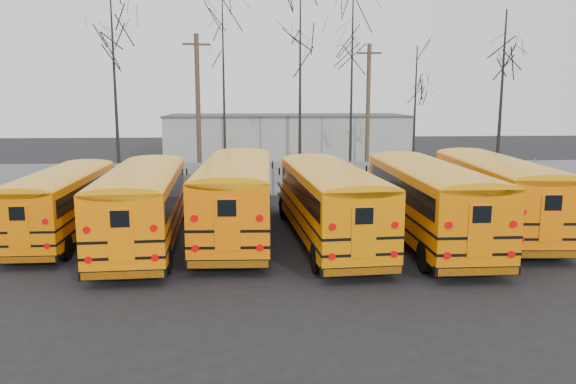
{
  "coord_description": "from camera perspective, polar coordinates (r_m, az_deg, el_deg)",
  "views": [
    {
      "loc": [
        -1.17,
        -21.02,
        5.9
      ],
      "look_at": [
        0.38,
        3.87,
        1.6
      ],
      "focal_mm": 35.0,
      "sensor_mm": 36.0,
      "label": 1
    }
  ],
  "objects": [
    {
      "name": "tree_4",
      "position": [
        40.02,
        12.75,
        7.7
      ],
      "size": [
        0.26,
        0.26,
        9.21
      ],
      "primitive_type": "cone",
      "color": "black",
      "rests_on": "ground"
    },
    {
      "name": "bus_f",
      "position": [
        25.91,
        20.3,
        0.38
      ],
      "size": [
        3.38,
        11.98,
        3.32
      ],
      "rotation": [
        0.0,
        0.0,
        -0.06
      ],
      "color": "black",
      "rests_on": "ground"
    },
    {
      "name": "tree_3",
      "position": [
        37.55,
        6.47,
        10.63
      ],
      "size": [
        0.26,
        0.26,
        12.99
      ],
      "primitive_type": "cone",
      "color": "black",
      "rests_on": "ground"
    },
    {
      "name": "tree_1",
      "position": [
        35.75,
        -6.53,
        9.67
      ],
      "size": [
        0.26,
        0.26,
        11.73
      ],
      "primitive_type": "cone",
      "color": "black",
      "rests_on": "ground"
    },
    {
      "name": "bus_d",
      "position": [
        22.38,
        4.2,
        -0.55
      ],
      "size": [
        3.52,
        11.74,
        3.24
      ],
      "rotation": [
        0.0,
        0.0,
        0.07
      ],
      "color": "black",
      "rests_on": "ground"
    },
    {
      "name": "tree_2",
      "position": [
        37.25,
        1.23,
        10.0
      ],
      "size": [
        0.26,
        0.26,
        12.08
      ],
      "primitive_type": "cone",
      "color": "black",
      "rests_on": "ground"
    },
    {
      "name": "ground",
      "position": [
        21.86,
        -0.36,
        -5.87
      ],
      "size": [
        120.0,
        120.0,
        0.0
      ],
      "primitive_type": "plane",
      "color": "black",
      "rests_on": "ground"
    },
    {
      "name": "bus_c",
      "position": [
        23.35,
        -5.23,
        0.1
      ],
      "size": [
        3.14,
        12.22,
        3.4
      ],
      "rotation": [
        0.0,
        0.0,
        -0.03
      ],
      "color": "black",
      "rests_on": "ground"
    },
    {
      "name": "bus_b",
      "position": [
        22.66,
        -14.49,
        -0.74
      ],
      "size": [
        3.27,
        11.63,
        3.22
      ],
      "rotation": [
        0.0,
        0.0,
        0.06
      ],
      "color": "black",
      "rests_on": "ground"
    },
    {
      "name": "utility_pole_left",
      "position": [
        36.19,
        -9.11,
        8.19
      ],
      "size": [
        1.69,
        0.58,
        9.67
      ],
      "rotation": [
        0.0,
        0.0,
        0.27
      ],
      "color": "#483529",
      "rests_on": "ground"
    },
    {
      "name": "bus_e",
      "position": [
        23.1,
        13.96,
        -0.36
      ],
      "size": [
        2.82,
        11.92,
        3.33
      ],
      "rotation": [
        0.0,
        0.0,
        0.01
      ],
      "color": "black",
      "rests_on": "ground"
    },
    {
      "name": "fence",
      "position": [
        33.4,
        -1.51,
        1.35
      ],
      "size": [
        40.0,
        0.04,
        2.0
      ],
      "primitive_type": "cube",
      "color": "gray",
      "rests_on": "ground"
    },
    {
      "name": "tree_5",
      "position": [
        38.43,
        20.83,
        8.67
      ],
      "size": [
        0.26,
        0.26,
        11.15
      ],
      "primitive_type": "cone",
      "color": "black",
      "rests_on": "ground"
    },
    {
      "name": "bus_a",
      "position": [
        25.07,
        -21.93,
        -0.56
      ],
      "size": [
        2.51,
        10.46,
        2.92
      ],
      "rotation": [
        0.0,
        0.0,
        0.01
      ],
      "color": "black",
      "rests_on": "ground"
    },
    {
      "name": "distant_building",
      "position": [
        53.26,
        -0.14,
        5.59
      ],
      "size": [
        22.0,
        8.0,
        4.0
      ],
      "primitive_type": "cube",
      "color": "#A2A29D",
      "rests_on": "ground"
    },
    {
      "name": "utility_pole_right",
      "position": [
        39.62,
        8.12,
        8.11
      ],
      "size": [
        1.66,
        0.4,
        9.36
      ],
      "rotation": [
        0.0,
        0.0,
        -0.17
      ],
      "color": "#4E3C2C",
      "rests_on": "ground"
    },
    {
      "name": "tree_0",
      "position": [
        36.14,
        -17.13,
        9.41
      ],
      "size": [
        0.26,
        0.26,
        11.86
      ],
      "primitive_type": "cone",
      "color": "black",
      "rests_on": "ground"
    }
  ]
}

